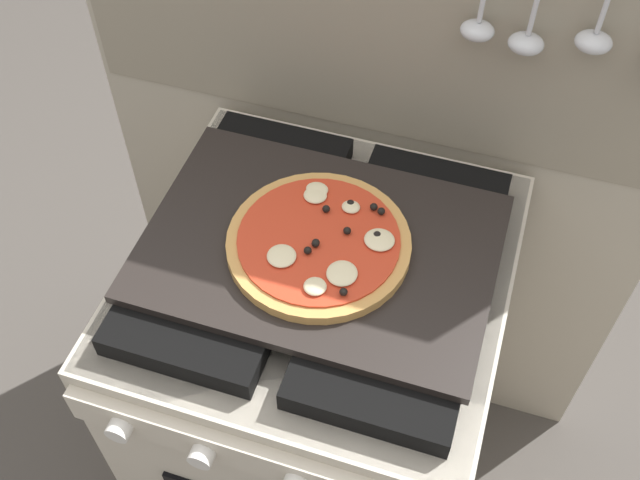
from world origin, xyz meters
TOP-DOWN VIEW (x-y plane):
  - ground_plane at (0.00, 0.00)m, footprint 4.00×4.00m
  - kitchen_backsplash at (0.00, 0.33)m, footprint 1.10×0.09m
  - stove at (-0.00, -0.00)m, footprint 0.60×0.64m
  - baking_tray at (0.00, 0.00)m, footprint 0.54×0.38m
  - pizza_left at (0.00, -0.01)m, footprint 0.28×0.28m

SIDE VIEW (x-z plane):
  - ground_plane at x=0.00m, z-range 0.00..0.00m
  - stove at x=0.00m, z-range 0.00..0.90m
  - kitchen_backsplash at x=0.00m, z-range 0.01..1.56m
  - baking_tray at x=0.00m, z-range 0.90..0.92m
  - pizza_left at x=0.00m, z-range 0.91..0.94m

